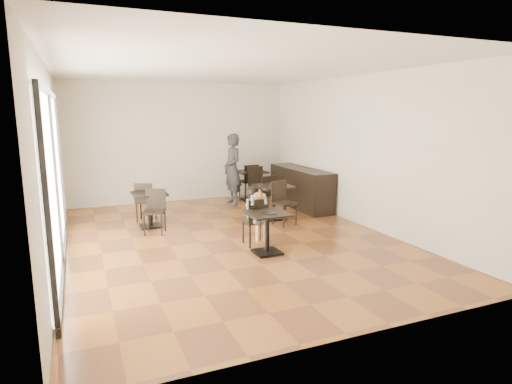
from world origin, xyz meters
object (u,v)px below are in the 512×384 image
chair_left_b (154,212)px  chair_back_a (248,181)px  adult_patron (232,169)px  chair_back_b (259,186)px  cafe_table_left (150,210)px  chair_left_a (146,202)px  child_table (267,233)px  cafe_table_mid (274,202)px  cafe_table_back (251,185)px  child (255,215)px  chair_mid_b (285,203)px  child_chair (255,221)px  chair_mid_a (264,195)px

chair_left_b → chair_back_a: chair_back_a is taller
adult_patron → chair_back_a: size_ratio=1.90×
adult_patron → chair_back_b: size_ratio=1.90×
cafe_table_left → chair_left_a: chair_left_a is taller
child_table → cafe_table_mid: size_ratio=0.94×
cafe_table_left → chair_back_b: size_ratio=0.75×
chair_left_b → chair_back_b: (3.06, 1.81, 0.05)m
adult_patron → chair_left_b: 3.21m
chair_left_a → cafe_table_mid: bearing=-176.9°
chair_back_a → cafe_table_left: bearing=28.6°
chair_back_a → cafe_table_mid: bearing=77.4°
cafe_table_back → child: bearing=-111.1°
cafe_table_mid → chair_mid_b: bearing=-90.0°
cafe_table_left → chair_back_a: 3.66m
cafe_table_mid → chair_mid_b: 0.56m
child_chair → adult_patron: (0.83, 3.52, 0.49)m
chair_left_b → chair_left_a: bearing=112.3°
cafe_table_mid → cafe_table_back: (0.34, 2.21, 0.02)m
chair_back_b → chair_back_a: bearing=85.4°
cafe_table_back → cafe_table_left: bearing=-149.4°
chair_back_b → cafe_table_left: bearing=-162.3°
chair_left_b → chair_back_b: chair_back_b is taller
child_table → chair_left_b: size_ratio=0.82×
cafe_table_back → chair_mid_b: 2.78m
child → chair_left_a: size_ratio=1.24×
cafe_table_back → cafe_table_mid: bearing=-98.7°
child → cafe_table_mid: size_ratio=1.42×
adult_patron → cafe_table_mid: size_ratio=2.39×
adult_patron → chair_mid_b: bearing=2.6°
child_chair → chair_back_b: chair_back_b is taller
cafe_table_left → chair_mid_a: 2.73m
cafe_table_left → chair_back_b: bearing=22.4°
chair_back_a → cafe_table_back: bearing=85.4°
chair_left_b → cafe_table_left: bearing=112.3°
child_chair → cafe_table_back: 4.10m
cafe_table_mid → chair_left_b: size_ratio=0.88×
adult_patron → cafe_table_back: 0.89m
chair_left_a → adult_patron: bearing=-135.9°
chair_mid_a → chair_mid_b: size_ratio=1.00×
cafe_table_back → chair_left_a: size_ratio=0.92×
child_chair → cafe_table_mid: (1.14, 1.61, -0.05)m
cafe_table_mid → cafe_table_left: size_ratio=1.06×
cafe_table_left → chair_back_a: size_ratio=0.75×
chair_back_a → chair_mid_a: bearing=75.0°
adult_patron → cafe_table_left: bearing=-62.6°
child → chair_mid_b: child is taller
cafe_table_mid → chair_left_a: (-2.72, 0.95, 0.05)m
chair_left_a → chair_back_b: (3.06, 0.71, 0.05)m
chair_mid_a → chair_back_a: chair_back_a is taller
chair_left_b → child_chair: bearing=-20.4°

